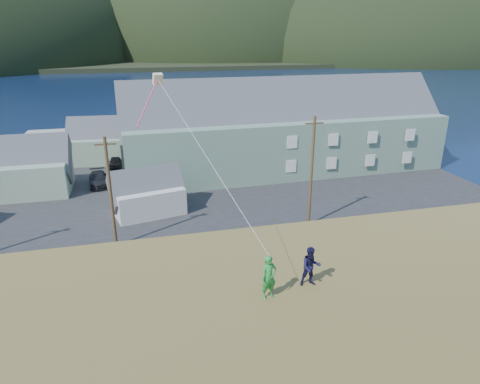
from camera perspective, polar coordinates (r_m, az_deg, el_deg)
name	(u,v)px	position (r m, az deg, el deg)	size (l,w,h in m)	color
ground	(164,250)	(35.13, -10.13, -7.63)	(900.00, 900.00, 0.00)	#0A1638
grass_strip	(166,262)	(33.35, -9.86, -9.13)	(110.00, 8.00, 0.10)	#4C3D19
waterfront_lot	(152,182)	(50.77, -11.65, 1.29)	(72.00, 36.00, 0.12)	#28282B
wharf	(106,138)	(72.96, -17.40, 6.92)	(26.00, 14.00, 0.90)	gray
far_shore	(130,54)	(361.40, -14.48, 17.38)	(900.00, 320.00, 2.00)	black
far_hills	(183,55)	(312.98, -7.60, 17.62)	(760.00, 265.00, 143.00)	black
lodge	(284,128)	(53.70, 5.87, 8.46)	(39.65, 12.24, 13.83)	slate
shed_palegreen_near	(19,168)	(51.14, -27.37, 2.81)	(10.46, 6.65, 7.60)	gray
shed_white	(147,193)	(41.55, -12.27, -0.11)	(7.61, 5.89, 5.37)	silver
shed_palegreen_far	(110,141)	(60.38, -16.91, 6.57)	(11.33, 7.11, 7.29)	slate
utility_poles	(143,190)	(34.59, -12.79, 0.20)	(28.58, 0.24, 9.80)	#47331E
parked_cars	(64,172)	(55.13, -22.43, 2.54)	(24.77, 12.27, 1.58)	black
kite_flyer_green	(269,277)	(15.79, 3.88, -11.26)	(0.62, 0.40, 1.69)	#248432
kite_flyer_navy	(311,267)	(16.71, 9.42, -9.79)	(0.78, 0.60, 1.60)	black
kite_rig	(158,85)	(21.46, -10.92, 13.84)	(2.12, 4.71, 10.80)	beige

